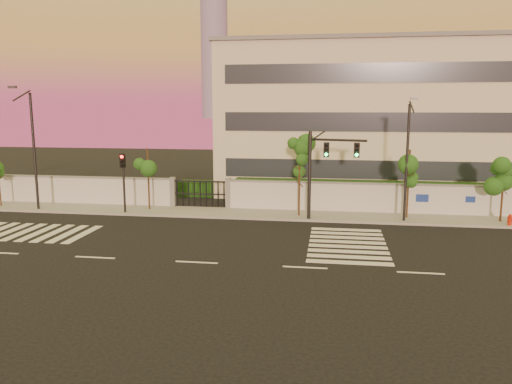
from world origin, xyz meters
TOP-DOWN VIEW (x-y plane):
  - ground at (0.00, 0.00)m, footprint 120.00×120.00m
  - sidewalk at (0.00, 10.50)m, footprint 60.00×3.00m
  - perimeter_wall at (0.10, 12.00)m, footprint 60.00×0.36m
  - hedge_row at (1.17, 14.74)m, footprint 41.00×4.25m
  - institutional_building at (9.00, 21.99)m, footprint 24.40×12.40m
  - distant_skyscraper at (-65.00, 280.00)m, footprint 16.00×16.00m
  - road_markings at (-1.58, 3.76)m, footprint 57.00×7.62m
  - street_tree_c at (-6.25, 10.70)m, footprint 1.45×1.16m
  - street_tree_d at (4.08, 10.20)m, footprint 1.53×1.22m
  - street_tree_e at (10.90, 10.61)m, footprint 1.56×1.24m
  - street_tree_f at (16.44, 10.36)m, footprint 1.52×1.21m
  - traffic_signal_main at (5.44, 9.29)m, footprint 3.53×1.10m
  - traffic_signal_secondary at (-7.51, 9.41)m, footprint 0.32×0.33m
  - streetlight_west at (-13.86, 9.39)m, footprint 0.50×2.02m
  - streetlight_east at (10.59, 9.52)m, footprint 0.46×1.84m
  - fire_hydrant at (16.63, 9.33)m, footprint 0.32×0.31m

SIDE VIEW (x-z plane):
  - ground at x=0.00m, z-range 0.00..0.00m
  - road_markings at x=-1.58m, z-range 0.00..0.02m
  - sidewalk at x=0.00m, z-range 0.00..0.15m
  - fire_hydrant at x=16.63m, z-range 0.00..0.82m
  - hedge_row at x=1.17m, z-range -0.08..1.72m
  - perimeter_wall at x=0.10m, z-range -0.03..2.17m
  - traffic_signal_secondary at x=-7.51m, z-range 0.56..4.72m
  - street_tree_f at x=16.44m, z-range 0.91..4.72m
  - street_tree_c at x=-6.25m, z-range 1.02..5.35m
  - street_tree_e at x=10.90m, z-range 1.06..5.52m
  - traffic_signal_main at x=5.44m, z-range 0.75..6.40m
  - street_tree_d at x=4.08m, z-range 1.24..6.49m
  - streetlight_east at x=10.59m, z-range 0.31..7.94m
  - streetlight_west at x=-13.86m, z-range 0.34..8.74m
  - institutional_building at x=9.00m, z-range 0.03..12.28m
  - distant_skyscraper at x=-65.00m, z-range 2.98..120.98m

